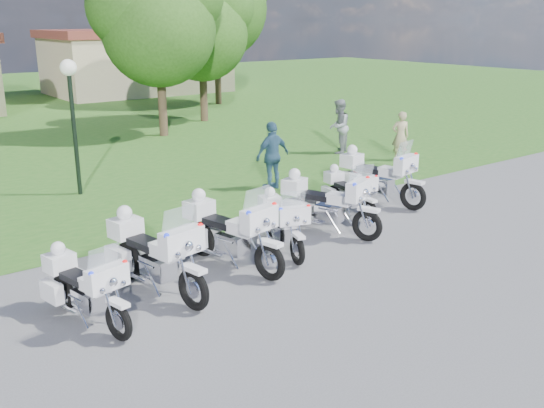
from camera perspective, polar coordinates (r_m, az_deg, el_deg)
ground at (r=11.87m, az=0.27°, el=-6.45°), size 100.00×100.00×0.00m
motorcycle_0 at (r=10.25m, az=-17.32°, el=-7.41°), size 1.01×2.17×1.48m
motorcycle_1 at (r=11.02m, az=-11.14°, el=-4.52°), size 1.16×2.61×1.76m
motorcycle_2 at (r=11.97m, az=-4.18°, el=-2.50°), size 1.21×2.59×1.76m
motorcycle_3 at (r=12.83m, az=0.85°, el=-1.68°), size 1.11×2.13×1.47m
motorcycle_4 at (r=13.87m, az=4.96°, el=0.16°), size 1.42×2.44×1.72m
motorcycle_5 at (r=15.31m, az=7.20°, el=1.19°), size 0.87×2.09×1.41m
motorcycle_6 at (r=16.40m, az=9.85°, el=2.69°), size 1.19×2.62×1.78m
lamp_post at (r=17.38m, az=-18.42°, el=9.91°), size 0.44×0.44×3.72m
tree_2 at (r=25.88m, az=-10.81°, el=16.83°), size 5.43×4.63×7.24m
tree_3 at (r=29.55m, az=-6.77°, el=16.35°), size 5.06×4.32×6.75m
building_east at (r=42.58m, az=-12.58°, el=13.00°), size 11.44×7.28×4.10m
bystander_a at (r=21.56m, az=11.99°, el=6.26°), size 0.74×0.66×1.70m
bystander_b at (r=22.36m, az=6.29°, el=7.24°), size 1.21×1.16×1.96m
bystander_c at (r=17.39m, az=0.05°, el=4.56°), size 1.18×0.55×1.96m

